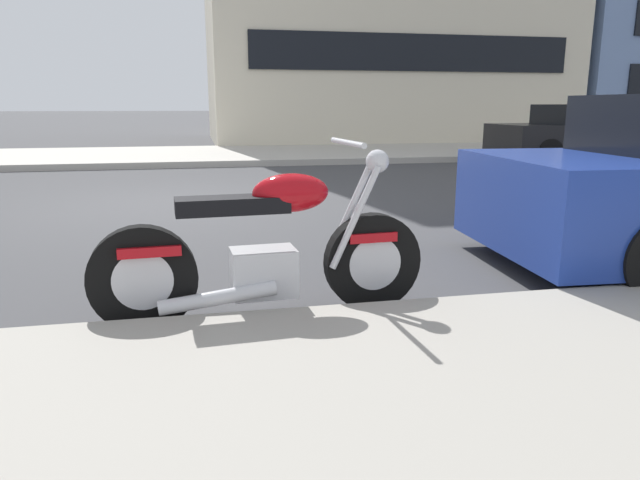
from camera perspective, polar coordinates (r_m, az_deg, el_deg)
The scene contains 5 objects.
ground_plane at distance 8.23m, azimuth -13.75°, elevation 3.43°, with size 260.00×260.00×0.00m, color #3D3D3F.
sidewalk_far_curb at distance 19.36m, azimuth 25.66°, elevation 8.10°, with size 120.00×5.00×0.14m, color #ADA89E.
parking_stall_stripe at distance 4.21m, azimuth -15.25°, elevation -5.76°, with size 0.12×2.20×0.01m, color silver.
parked_motorcycle at distance 3.64m, azimuth -5.25°, elevation -1.26°, with size 2.10×0.62×1.12m.
car_opposite_curb at distance 15.08m, azimuth 24.31°, elevation 9.32°, with size 4.11×1.81×1.34m.
Camera 1 is at (0.29, -8.12, 1.33)m, focal length 32.64 mm.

